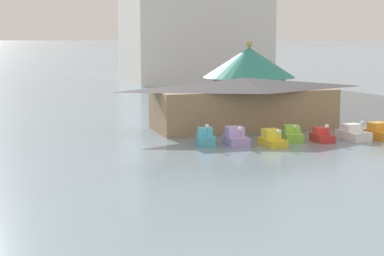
# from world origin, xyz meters

# --- Properties ---
(pedal_boat_cyan) EXTENTS (1.80, 2.69, 1.85)m
(pedal_boat_cyan) POSITION_xyz_m (9.87, 29.42, 0.56)
(pedal_boat_cyan) COLOR #4CB7CC
(pedal_boat_cyan) RESTS_ON ground
(pedal_boat_lavender) EXTENTS (1.82, 3.07, 1.59)m
(pedal_boat_lavender) POSITION_xyz_m (12.33, 29.07, 0.55)
(pedal_boat_lavender) COLOR #B299D8
(pedal_boat_lavender) RESTS_ON ground
(pedal_boat_yellow) EXTENTS (1.47, 2.75, 1.46)m
(pedal_boat_yellow) POSITION_xyz_m (14.90, 27.60, 0.51)
(pedal_boat_yellow) COLOR yellow
(pedal_boat_yellow) RESTS_ON ground
(pedal_boat_lime) EXTENTS (2.26, 3.25, 1.48)m
(pedal_boat_lime) POSITION_xyz_m (17.56, 29.36, 0.50)
(pedal_boat_lime) COLOR #8CCC3F
(pedal_boat_lime) RESTS_ON ground
(pedal_boat_red) EXTENTS (1.60, 2.40, 1.57)m
(pedal_boat_red) POSITION_xyz_m (19.68, 28.17, 0.47)
(pedal_boat_red) COLOR red
(pedal_boat_red) RESTS_ON ground
(pedal_boat_white) EXTENTS (1.92, 3.04, 1.82)m
(pedal_boat_white) POSITION_xyz_m (22.55, 28.04, 0.55)
(pedal_boat_white) COLOR white
(pedal_boat_white) RESTS_ON ground
(pedal_boat_orange) EXTENTS (2.00, 2.82, 1.57)m
(pedal_boat_orange) POSITION_xyz_m (25.02, 27.89, 0.55)
(pedal_boat_orange) COLOR orange
(pedal_boat_orange) RESTS_ON ground
(boathouse) EXTENTS (18.08, 7.51, 4.82)m
(boathouse) POSITION_xyz_m (16.10, 36.77, 2.51)
(boathouse) COLOR #9E7F5B
(boathouse) RESTS_ON ground
(green_roof_pavilion) EXTENTS (10.91, 10.91, 8.05)m
(green_roof_pavilion) POSITION_xyz_m (22.62, 51.26, 4.12)
(green_roof_pavilion) COLOR brown
(green_roof_pavilion) RESTS_ON ground
(background_building_block) EXTENTS (25.52, 20.09, 25.62)m
(background_building_block) POSITION_xyz_m (30.21, 97.19, 12.83)
(background_building_block) COLOR silver
(background_building_block) RESTS_ON ground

